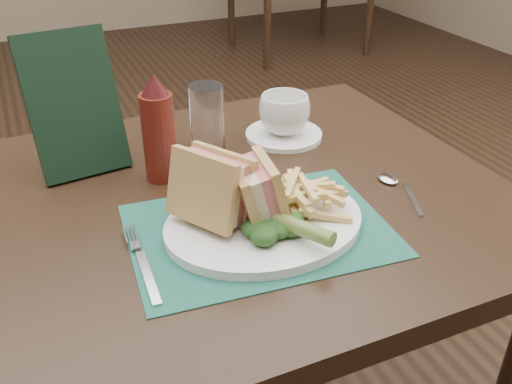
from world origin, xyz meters
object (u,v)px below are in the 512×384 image
saucer (284,135)px  coffee_cup (284,114)px  check_presenter (74,105)px  table_main (234,356)px  drinking_glass (207,120)px  sandwich_half_a (202,193)px  sandwich_half_b (244,192)px  plate (264,223)px  placemat (259,230)px  ketchup_bottle (158,128)px

saucer → coffee_cup: (-0.00, 0.00, 0.04)m
coffee_cup → check_presenter: size_ratio=0.40×
table_main → drinking_glass: size_ratio=6.92×
table_main → sandwich_half_a: (-0.08, -0.10, 0.45)m
sandwich_half_a → check_presenter: bearing=82.1°
sandwich_half_b → coffee_cup: size_ratio=0.97×
coffee_cup → plate: bearing=-121.4°
sandwich_half_b → check_presenter: bearing=129.1°
coffee_cup → drinking_glass: 0.16m
sandwich_half_a → coffee_cup: bearing=14.0°
placemat → sandwich_half_a: (-0.08, 0.02, 0.07)m
saucer → coffee_cup: 0.04m
drinking_glass → sandwich_half_a: bearing=-111.1°
coffee_cup → check_presenter: check_presenter is taller
sandwich_half_a → sandwich_half_b: bearing=-39.2°
drinking_glass → table_main: bearing=-97.4°
plate → sandwich_half_a: size_ratio=2.68×
placemat → saucer: saucer is taller
saucer → coffee_cup: size_ratio=1.53×
coffee_cup → ketchup_bottle: ketchup_bottle is taller
sandwich_half_a → drinking_glass: 0.27m
table_main → drinking_glass: drinking_glass is taller
saucer → placemat: bearing=-122.6°
ketchup_bottle → drinking_glass: bearing=29.3°
drinking_glass → ketchup_bottle: size_ratio=0.70×
check_presenter → placemat: bearing=-63.8°
sandwich_half_b → check_presenter: (-0.18, 0.30, 0.05)m
placemat → sandwich_half_b: bearing=150.8°
sandwich_half_a → ketchup_bottle: (-0.01, 0.20, 0.02)m
placemat → ketchup_bottle: size_ratio=2.03×
placemat → sandwich_half_a: 0.11m
table_main → drinking_glass: (0.02, 0.16, 0.44)m
check_presenter → drinking_glass: bearing=-15.7°
saucer → check_presenter: check_presenter is taller
drinking_glass → check_presenter: check_presenter is taller
table_main → drinking_glass: bearing=82.6°
coffee_cup → table_main: bearing=-138.3°
saucer → ketchup_bottle: ketchup_bottle is taller
sandwich_half_a → drinking_glass: size_ratio=0.86×
table_main → check_presenter: bearing=136.9°
plate → saucer: size_ratio=2.00×
coffee_cup → drinking_glass: (-0.16, -0.00, 0.02)m
table_main → sandwich_half_b: (-0.02, -0.11, 0.44)m
table_main → placemat: size_ratio=2.39×
placemat → table_main: bearing=90.4°
drinking_glass → ketchup_bottle: bearing=-150.7°
sandwich_half_b → ketchup_bottle: ketchup_bottle is taller
plate → check_presenter: bearing=124.2°
ketchup_bottle → table_main: bearing=-49.0°
placemat → sandwich_half_b: 0.07m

